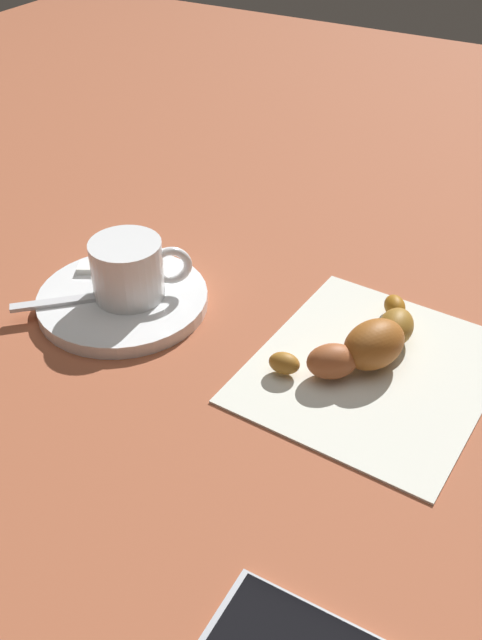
{
  "coord_description": "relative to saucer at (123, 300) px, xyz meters",
  "views": [
    {
      "loc": [
        0.24,
        -0.4,
        0.36
      ],
      "look_at": [
        0.02,
        -0.01,
        0.02
      ],
      "focal_mm": 40.09,
      "sensor_mm": 36.0,
      "label": 1
    }
  ],
  "objects": [
    {
      "name": "teaspoon",
      "position": [
        -0.01,
        -0.01,
        0.01
      ],
      "size": [
        0.1,
        0.09,
        0.01
      ],
      "color": "silver",
      "rests_on": "saucer"
    },
    {
      "name": "napkin",
      "position": [
        0.22,
        0.03,
        -0.0
      ],
      "size": [
        0.18,
        0.21,
        0.0
      ],
      "primitive_type": "cube",
      "rotation": [
        0.0,
        0.0,
        -0.06
      ],
      "color": "silver",
      "rests_on": "ground"
    },
    {
      "name": "ground_plane",
      "position": [
        0.09,
        0.02,
        -0.01
      ],
      "size": [
        1.8,
        1.8,
        0.0
      ],
      "primitive_type": "plane",
      "color": "#A15436"
    },
    {
      "name": "croissant",
      "position": [
        0.21,
        0.03,
        0.01
      ],
      "size": [
        0.1,
        0.14,
        0.04
      ],
      "color": "#9D6521",
      "rests_on": "napkin"
    },
    {
      "name": "sugar_packet",
      "position": [
        -0.03,
        0.03,
        0.01
      ],
      "size": [
        0.07,
        0.05,
        0.01
      ],
      "primitive_type": "cube",
      "rotation": [
        0.0,
        0.0,
        3.62
      ],
      "color": "white",
      "rests_on": "saucer"
    },
    {
      "name": "espresso_cup",
      "position": [
        0.01,
        0.0,
        0.03
      ],
      "size": [
        0.08,
        0.07,
        0.05
      ],
      "color": "white",
      "rests_on": "saucer"
    },
    {
      "name": "saucer",
      "position": [
        0.0,
        0.0,
        0.0
      ],
      "size": [
        0.15,
        0.15,
        0.01
      ],
      "primitive_type": "cylinder",
      "color": "white",
      "rests_on": "ground"
    }
  ]
}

